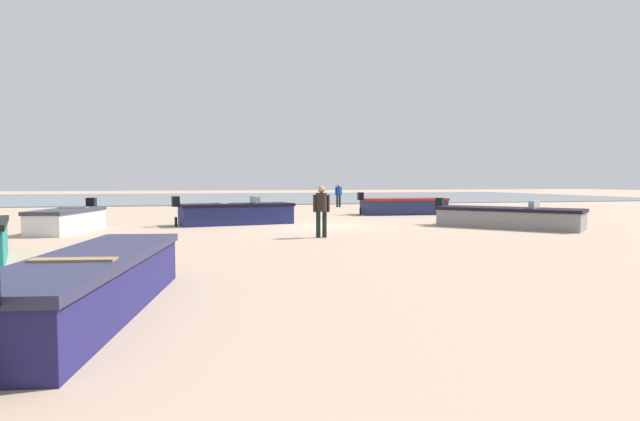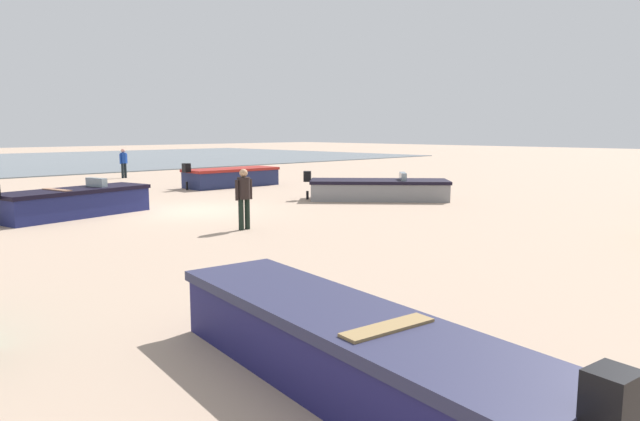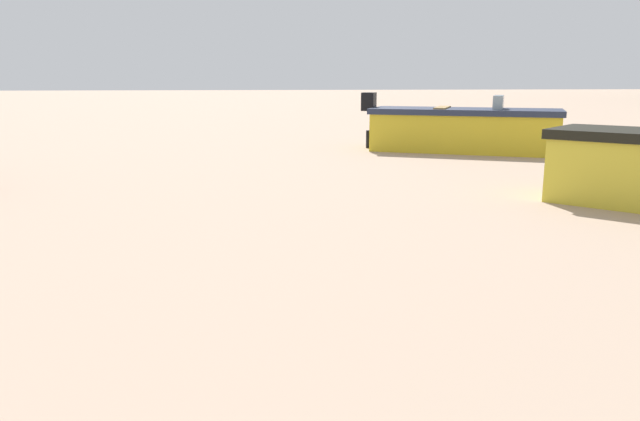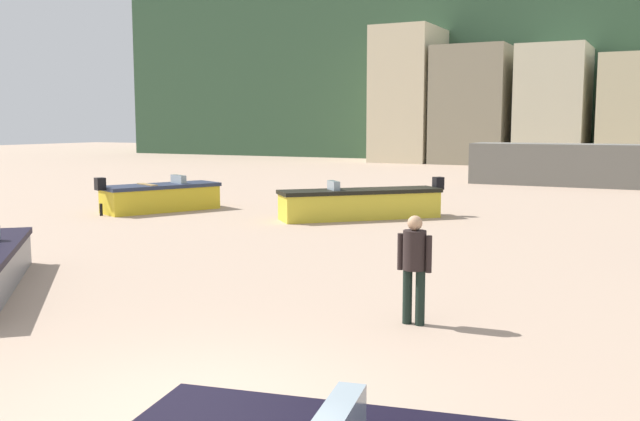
% 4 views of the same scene
% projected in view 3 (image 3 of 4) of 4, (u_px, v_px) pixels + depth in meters
% --- Properties ---
extents(boat_yellow_4, '(2.91, 4.18, 1.23)m').
position_uv_depth(boat_yellow_4, '(464.00, 129.00, 13.11)').
color(boat_yellow_4, gold).
rests_on(boat_yellow_4, ground).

